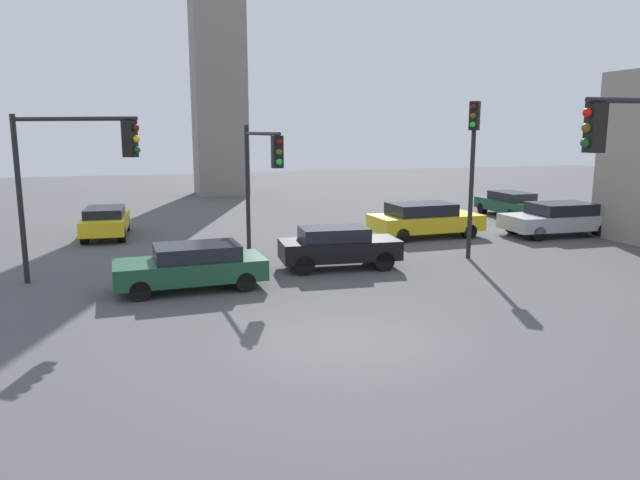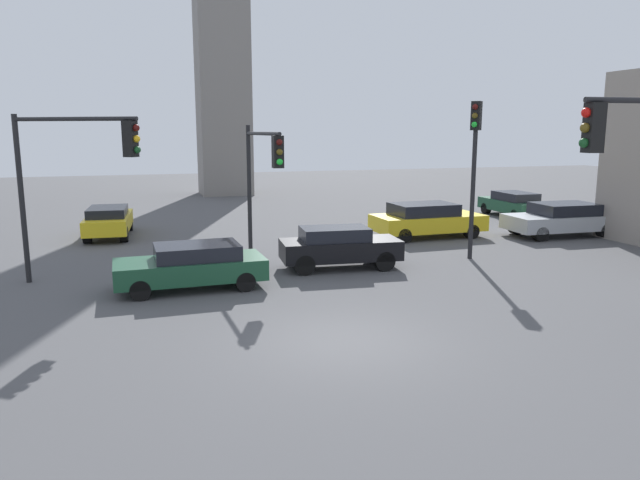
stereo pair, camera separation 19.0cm
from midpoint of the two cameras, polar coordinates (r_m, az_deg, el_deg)
The scene contains 10 objects.
ground_plane at distance 13.34m, azimuth 2.72°, elevation -9.71°, with size 107.46×107.46×0.00m, color #4C4C4F.
traffic_light_0 at distance 18.55m, azimuth -22.35°, elevation 7.00°, with size 3.56×2.44×5.08m.
traffic_light_2 at distance 21.88m, azimuth 14.89°, elevation 8.26°, with size 0.47×0.46×5.61m.
traffic_light_3 at distance 20.54m, azimuth -5.30°, elevation 7.23°, with size 0.39×4.47×4.80m.
car_0 at distance 27.48m, azimuth -19.49°, elevation 1.78°, with size 2.04×4.41×1.33m.
car_1 at distance 19.95m, azimuth 2.11°, elevation -0.63°, with size 4.12×1.98×1.42m.
car_2 at distance 28.28m, azimuth 22.38°, elevation 1.90°, with size 4.81×2.36×1.45m.
car_4 at distance 17.78m, azimuth -11.90°, elevation -2.40°, with size 4.34×1.93×1.33m.
car_5 at distance 33.68m, azimuth 18.24°, elevation 3.35°, with size 1.84×4.27×1.35m.
car_6 at distance 26.27m, azimuth 10.43°, elevation 1.96°, with size 4.80×2.23×1.49m.
Camera 2 is at (-4.28, -11.76, 4.61)m, focal length 33.26 mm.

